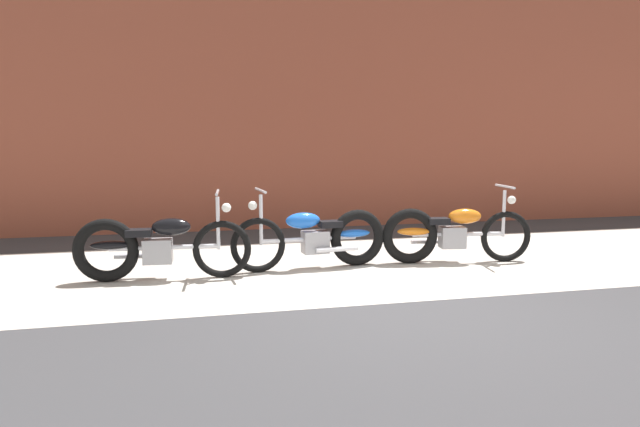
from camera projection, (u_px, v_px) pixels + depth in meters
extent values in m
plane|color=#38383A|center=(401.00, 303.00, 5.39)|extent=(80.00, 80.00, 0.00)
cube|color=#B2ADA3|center=(352.00, 265.00, 7.08)|extent=(36.00, 3.50, 0.01)
cube|color=brown|center=(300.00, 67.00, 10.03)|extent=(36.00, 0.50, 5.95)
torus|color=black|center=(222.00, 249.00, 6.37)|extent=(0.68, 0.13, 0.68)
torus|color=black|center=(106.00, 250.00, 6.16)|extent=(0.74, 0.18, 0.73)
cylinder|color=silver|center=(165.00, 247.00, 6.26)|extent=(1.24, 0.14, 0.06)
cube|color=#99999E|center=(158.00, 251.00, 6.25)|extent=(0.33, 0.24, 0.28)
ellipsoid|color=black|center=(171.00, 227.00, 6.24)|extent=(0.45, 0.22, 0.20)
ellipsoid|color=black|center=(110.00, 245.00, 6.16)|extent=(0.45, 0.21, 0.10)
cube|color=black|center=(139.00, 233.00, 6.19)|extent=(0.29, 0.22, 0.08)
cylinder|color=silver|center=(218.00, 223.00, 6.32)|extent=(0.05, 0.05, 0.62)
cylinder|color=silver|center=(217.00, 192.00, 6.27)|extent=(0.07, 0.58, 0.03)
sphere|color=white|center=(226.00, 208.00, 6.31)|extent=(0.11, 0.11, 0.11)
cylinder|color=silver|center=(139.00, 256.00, 6.37)|extent=(0.55, 0.10, 0.06)
torus|color=black|center=(258.00, 245.00, 6.62)|extent=(0.68, 0.14, 0.68)
torus|color=black|center=(357.00, 238.00, 7.01)|extent=(0.74, 0.19, 0.73)
cylinder|color=silver|center=(309.00, 239.00, 6.81)|extent=(1.24, 0.16, 0.06)
cube|color=#99999E|center=(315.00, 242.00, 6.84)|extent=(0.34, 0.25, 0.28)
ellipsoid|color=blue|center=(303.00, 220.00, 6.75)|extent=(0.45, 0.23, 0.20)
ellipsoid|color=blue|center=(354.00, 233.00, 6.98)|extent=(0.45, 0.22, 0.10)
cube|color=black|center=(330.00, 224.00, 6.87)|extent=(0.30, 0.22, 0.08)
cylinder|color=silver|center=(261.00, 220.00, 6.59)|extent=(0.05, 0.05, 0.62)
cylinder|color=silver|center=(261.00, 190.00, 6.54)|extent=(0.08, 0.58, 0.03)
sphere|color=white|center=(253.00, 205.00, 6.53)|extent=(0.11, 0.11, 0.11)
cylinder|color=silver|center=(337.00, 249.00, 6.78)|extent=(0.55, 0.11, 0.06)
torus|color=black|center=(506.00, 236.00, 7.23)|extent=(0.68, 0.18, 0.68)
torus|color=black|center=(410.00, 236.00, 7.12)|extent=(0.74, 0.23, 0.73)
cylinder|color=silver|center=(458.00, 234.00, 7.17)|extent=(1.23, 0.23, 0.06)
cube|color=#99999E|center=(452.00, 237.00, 7.17)|extent=(0.35, 0.26, 0.28)
ellipsoid|color=orange|center=(465.00, 216.00, 7.15)|extent=(0.46, 0.25, 0.20)
ellipsoid|color=orange|center=(414.00, 231.00, 7.12)|extent=(0.46, 0.24, 0.10)
cube|color=black|center=(438.00, 221.00, 7.12)|extent=(0.31, 0.24, 0.08)
cylinder|color=silver|center=(504.00, 213.00, 7.19)|extent=(0.05, 0.05, 0.62)
cylinder|color=silver|center=(505.00, 186.00, 7.14)|extent=(0.11, 0.58, 0.03)
sphere|color=white|center=(512.00, 200.00, 7.17)|extent=(0.11, 0.11, 0.11)
cylinder|color=silver|center=(431.00, 241.00, 7.31)|extent=(0.55, 0.14, 0.06)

